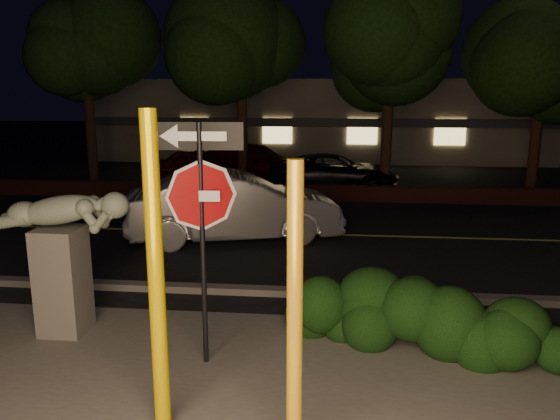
% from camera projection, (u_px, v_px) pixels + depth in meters
% --- Properties ---
extents(ground, '(90.00, 90.00, 0.00)m').
position_uv_depth(ground, '(307.00, 209.00, 16.34)').
color(ground, black).
rests_on(ground, ground).
extents(road, '(80.00, 8.00, 0.01)m').
position_uv_depth(road, '(301.00, 234.00, 13.42)').
color(road, black).
rests_on(road, ground).
extents(lane_marking, '(80.00, 0.12, 0.00)m').
position_uv_depth(lane_marking, '(301.00, 234.00, 13.42)').
color(lane_marking, '#B6AE49').
rests_on(lane_marking, road).
extents(curb, '(80.00, 0.25, 0.12)m').
position_uv_depth(curb, '(285.00, 292.00, 9.43)').
color(curb, '#4C4944').
rests_on(curb, ground).
extents(brick_wall, '(40.00, 0.35, 0.50)m').
position_uv_depth(brick_wall, '(310.00, 193.00, 17.55)').
color(brick_wall, '#401814').
rests_on(brick_wall, ground).
extents(parking_lot, '(40.00, 12.00, 0.01)m').
position_uv_depth(parking_lot, '(316.00, 174.00, 23.14)').
color(parking_lot, black).
rests_on(parking_lot, ground).
extents(building, '(22.00, 10.20, 4.00)m').
position_uv_depth(building, '(323.00, 117.00, 30.47)').
color(building, '#685E53').
rests_on(building, ground).
extents(tree_far_a, '(4.60, 4.60, 7.43)m').
position_uv_depth(tree_far_a, '(84.00, 35.00, 18.92)').
color(tree_far_a, black).
rests_on(tree_far_a, ground).
extents(tree_far_b, '(5.20, 5.20, 8.41)m').
position_uv_depth(tree_far_b, '(241.00, 12.00, 18.40)').
color(tree_far_b, black).
rests_on(tree_far_b, ground).
extents(tree_far_c, '(4.80, 4.80, 7.84)m').
position_uv_depth(tree_far_c, '(391.00, 21.00, 17.59)').
color(tree_far_c, black).
rests_on(tree_far_c, ground).
extents(tree_far_d, '(4.40, 4.40, 7.42)m').
position_uv_depth(tree_far_d, '(546.00, 29.00, 17.62)').
color(tree_far_d, black).
rests_on(tree_far_d, ground).
extents(yellow_pole_left, '(0.17, 0.17, 3.31)m').
position_uv_depth(yellow_pole_left, '(156.00, 279.00, 5.36)').
color(yellow_pole_left, '#E5BC00').
rests_on(yellow_pole_left, ground).
extents(yellow_pole_right, '(0.15, 0.15, 2.91)m').
position_uv_depth(yellow_pole_right, '(295.00, 321.00, 4.85)').
color(yellow_pole_right, yellow).
rests_on(yellow_pole_right, ground).
extents(signpost, '(1.05, 0.13, 3.10)m').
position_uv_depth(signpost, '(201.00, 196.00, 6.63)').
color(signpost, black).
rests_on(signpost, ground).
extents(sculpture, '(1.96, 0.62, 2.11)m').
position_uv_depth(sculpture, '(62.00, 247.00, 7.71)').
color(sculpture, '#4C4944').
rests_on(sculpture, ground).
extents(hedge_center, '(1.82, 0.98, 0.91)m').
position_uv_depth(hedge_center, '(344.00, 306.00, 7.80)').
color(hedge_center, black).
rests_on(hedge_center, ground).
extents(hedge_right, '(2.08, 1.66, 1.20)m').
position_uv_depth(hedge_right, '(411.00, 304.00, 7.46)').
color(hedge_right, black).
rests_on(hedge_right, ground).
extents(hedge_far_right, '(1.37, 0.87, 0.95)m').
position_uv_depth(hedge_far_right, '(522.00, 337.00, 6.77)').
color(hedge_far_right, black).
rests_on(hedge_far_right, ground).
extents(silver_sedan, '(5.23, 3.01, 1.63)m').
position_uv_depth(silver_sedan, '(235.00, 206.00, 12.77)').
color(silver_sedan, silver).
rests_on(silver_sedan, ground).
extents(parked_car_red, '(4.01, 2.05, 1.31)m').
position_uv_depth(parked_car_red, '(202.00, 165.00, 20.98)').
color(parked_car_red, maroon).
rests_on(parked_car_red, ground).
extents(parked_car_darkred, '(5.58, 3.58, 1.50)m').
position_uv_depth(parked_car_darkred, '(253.00, 165.00, 20.34)').
color(parked_car_darkred, '#46100A').
rests_on(parked_car_darkred, ground).
extents(parked_car_dark, '(4.58, 2.20, 1.26)m').
position_uv_depth(parked_car_dark, '(335.00, 172.00, 19.43)').
color(parked_car_dark, black).
rests_on(parked_car_dark, ground).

